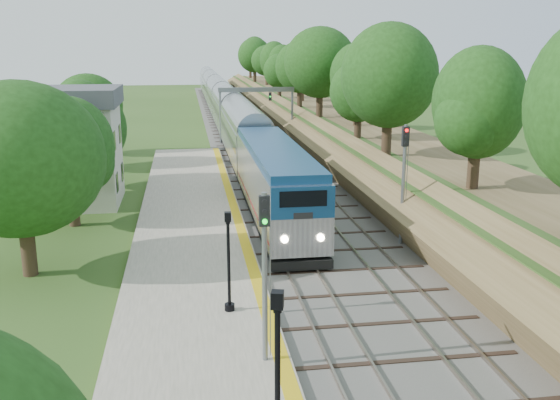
{
  "coord_description": "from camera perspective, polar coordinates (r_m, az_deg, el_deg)",
  "views": [
    {
      "loc": [
        -5.28,
        -13.77,
        10.83
      ],
      "look_at": [
        -0.5,
        17.86,
        2.8
      ],
      "focal_mm": 40.0,
      "sensor_mm": 36.0,
      "label": 1
    }
  ],
  "objects": [
    {
      "name": "trees_behind_platform",
      "position": [
        35.5,
        -18.02,
        3.18
      ],
      "size": [
        7.82,
        53.32,
        7.21
      ],
      "color": "#332316",
      "rests_on": "ground"
    },
    {
      "name": "station_building",
      "position": [
        45.13,
        -19.7,
        4.68
      ],
      "size": [
        8.6,
        6.6,
        8.0
      ],
      "color": "beige",
      "rests_on": "ground"
    },
    {
      "name": "train",
      "position": [
        89.26,
        -5.23,
        8.57
      ],
      "size": [
        3.1,
        124.16,
        4.56
      ],
      "color": "black",
      "rests_on": "trackbed"
    },
    {
      "name": "trackbed",
      "position": [
        74.9,
        -2.95,
        5.82
      ],
      "size": [
        9.5,
        170.0,
        0.28
      ],
      "color": "#4C4944",
      "rests_on": "ground"
    },
    {
      "name": "signal_farside",
      "position": [
        34.13,
        11.25,
        2.52
      ],
      "size": [
        0.36,
        0.29,
        6.58
      ],
      "color": "slate",
      "rests_on": "ground"
    },
    {
      "name": "yellow_stripe",
      "position": [
        31.68,
        -2.82,
        -5.17
      ],
      "size": [
        0.55,
        68.0,
        0.01
      ],
      "primitive_type": "cube",
      "color": "gold",
      "rests_on": "platform"
    },
    {
      "name": "platform",
      "position": [
        31.61,
        -7.98,
        -5.72
      ],
      "size": [
        6.4,
        68.0,
        0.38
      ],
      "primitive_type": "cube",
      "color": "gray",
      "rests_on": "ground"
    },
    {
      "name": "signal_gantry",
      "position": [
        69.46,
        -2.19,
        9.12
      ],
      "size": [
        8.4,
        0.38,
        6.2
      ],
      "color": "slate",
      "rests_on": "ground"
    },
    {
      "name": "signal_platform",
      "position": [
        20.46,
        -1.42,
        -5.47
      ],
      "size": [
        0.34,
        0.27,
        5.86
      ],
      "color": "slate",
      "rests_on": "platform"
    },
    {
      "name": "lamppost_far",
      "position": [
        24.95,
        -4.71,
        -6.16
      ],
      "size": [
        0.41,
        0.41,
        4.11
      ],
      "color": "black",
      "rests_on": "platform"
    },
    {
      "name": "lamppost_mid",
      "position": [
        16.17,
        -0.23,
        -16.96
      ],
      "size": [
        0.47,
        0.47,
        4.73
      ],
      "color": "black",
      "rests_on": "platform"
    },
    {
      "name": "embankment",
      "position": [
        75.93,
        3.37,
        7.36
      ],
      "size": [
        10.64,
        170.0,
        11.7
      ],
      "color": "brown",
      "rests_on": "ground"
    }
  ]
}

